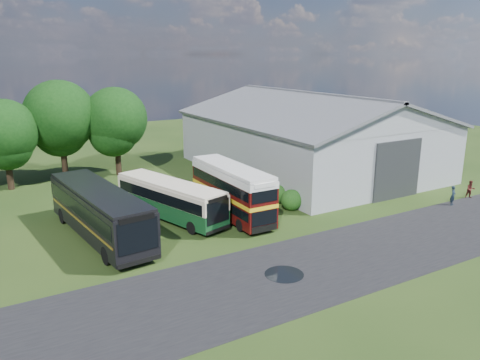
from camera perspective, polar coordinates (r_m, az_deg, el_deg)
ground at (r=29.69m, az=4.39°, el=-8.54°), size 120.00×120.00×0.00m
asphalt_road at (r=29.31m, az=12.68°, el=-9.20°), size 60.00×8.00×0.02m
puddle at (r=26.68m, az=5.40°, el=-11.41°), size 2.20×2.20×0.01m
storage_shed at (r=49.61m, az=8.33°, el=5.98°), size 18.80×24.80×8.15m
tree_left_b at (r=46.34m, az=-26.82°, el=5.25°), size 5.78×5.78×8.16m
tree_mid at (r=48.04m, az=-21.11°, el=7.28°), size 6.80×6.80×9.60m
tree_right_a at (r=48.18m, az=-14.96°, el=7.19°), size 6.26×6.26×8.83m
shrub_front at (r=37.29m, az=6.26°, el=-3.58°), size 1.70×1.70×1.70m
shrub_mid at (r=38.83m, az=4.51°, el=-2.77°), size 1.60×1.60×1.60m
shrub_back at (r=40.41m, az=2.90°, el=-2.03°), size 1.80×1.80×1.80m
bus_green_single at (r=35.04m, az=-8.50°, el=-2.31°), size 5.16×10.45×2.81m
bus_maroon_double at (r=34.96m, az=-1.01°, el=-1.40°), size 2.40×9.13×3.92m
bus_dark_single at (r=32.34m, az=-16.76°, el=-3.75°), size 4.10×12.43×3.37m
visitor_a at (r=41.61m, az=24.53°, el=-1.76°), size 0.68×0.56×1.60m
visitor_b at (r=44.25m, az=26.29°, el=-1.06°), size 0.93×0.87×1.53m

